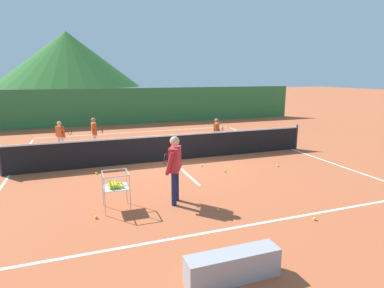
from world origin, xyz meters
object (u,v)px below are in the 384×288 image
(student_2, at_px, (217,130))
(tennis_ball_6, at_px, (278,166))
(ball_cart, at_px, (115,185))
(student_1, at_px, (94,131))
(tennis_ball_0, at_px, (315,219))
(tennis_ball_5, at_px, (96,217))
(tennis_net, at_px, (171,147))
(instructor, at_px, (175,163))
(tennis_ball_3, at_px, (218,210))
(courtside_bench, at_px, (233,266))
(tennis_ball_1, at_px, (96,173))
(tennis_ball_2, at_px, (201,166))
(tennis_ball_4, at_px, (225,171))
(student_0, at_px, (61,133))

(student_2, distance_m, tennis_ball_6, 3.52)
(student_2, bearing_deg, ball_cart, -133.66)
(student_1, xyz_separation_m, tennis_ball_0, (4.12, -8.56, -0.78))
(student_2, bearing_deg, tennis_ball_5, -134.44)
(tennis_net, distance_m, tennis_ball_0, 6.03)
(instructor, xyz_separation_m, tennis_ball_5, (-1.90, -0.27, -0.97))
(ball_cart, relative_size, tennis_ball_3, 13.22)
(tennis_ball_5, xyz_separation_m, courtside_bench, (1.87, -2.91, 0.20))
(tennis_ball_1, xyz_separation_m, tennis_ball_6, (5.94, -1.24, 0.00))
(student_2, relative_size, tennis_ball_1, 18.91)
(tennis_ball_0, distance_m, tennis_ball_6, 4.12)
(courtside_bench, bearing_deg, tennis_ball_2, 73.06)
(tennis_ball_1, bearing_deg, tennis_ball_5, -93.34)
(tennis_ball_0, height_order, courtside_bench, courtside_bench)
(tennis_ball_4, distance_m, tennis_ball_5, 4.67)
(tennis_ball_2, bearing_deg, student_1, 130.36)
(tennis_net, xyz_separation_m, tennis_ball_1, (-2.72, -0.80, -0.47))
(student_1, height_order, tennis_ball_1, student_1)
(instructor, relative_size, student_1, 1.23)
(tennis_net, xyz_separation_m, tennis_ball_4, (1.24, -1.97, -0.47))
(student_0, xyz_separation_m, student_2, (6.29, -1.55, 0.01))
(instructor, distance_m, ball_cart, 1.48)
(tennis_ball_4, relative_size, tennis_ball_5, 1.00)
(student_0, height_order, tennis_ball_1, student_0)
(tennis_ball_4, relative_size, courtside_bench, 0.05)
(ball_cart, height_order, tennis_ball_3, ball_cart)
(student_1, height_order, courtside_bench, student_1)
(student_1, relative_size, ball_cart, 1.51)
(tennis_net, xyz_separation_m, courtside_bench, (-1.05, -7.03, -0.27))
(tennis_ball_2, height_order, tennis_ball_5, same)
(student_0, xyz_separation_m, tennis_ball_6, (7.10, -4.90, -0.73))
(tennis_ball_1, bearing_deg, tennis_ball_4, -16.55)
(tennis_net, xyz_separation_m, tennis_ball_2, (0.75, -1.13, -0.47))
(tennis_ball_6, bearing_deg, tennis_ball_5, -161.29)
(tennis_net, bearing_deg, student_2, 28.61)
(tennis_ball_6, bearing_deg, ball_cart, -163.03)
(student_2, relative_size, tennis_ball_0, 18.91)
(instructor, xyz_separation_m, student_2, (3.42, 5.15, -0.23))
(instructor, distance_m, tennis_ball_1, 3.62)
(ball_cart, bearing_deg, tennis_ball_1, 95.51)
(student_0, xyz_separation_m, tennis_ball_1, (1.16, -3.66, -0.73))
(ball_cart, distance_m, tennis_ball_3, 2.46)
(tennis_ball_2, xyz_separation_m, tennis_ball_4, (0.49, -0.84, 0.00))
(student_0, bearing_deg, tennis_ball_1, -72.40)
(ball_cart, relative_size, tennis_ball_5, 13.22)
(tennis_ball_1, height_order, courtside_bench, courtside_bench)
(instructor, height_order, tennis_ball_6, instructor)
(student_2, xyz_separation_m, ball_cart, (-4.84, -5.07, -0.18))
(tennis_net, xyz_separation_m, instructor, (-1.02, -3.84, 0.51))
(instructor, height_order, tennis_ball_5, instructor)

